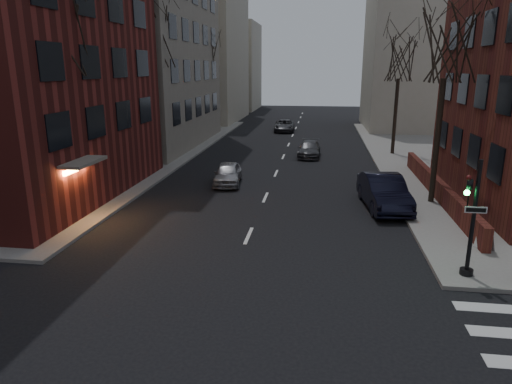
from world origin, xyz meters
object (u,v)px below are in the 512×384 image
Objects in this scene: streetlamp_far at (216,94)px; car_lane_gray at (309,149)px; tree_left_b at (155,38)px; streetlamp_near at (146,112)px; tree_left_a at (61,33)px; tree_right_a at (447,45)px; tree_right_b at (400,59)px; traffic_signal at (470,226)px; tree_left_c at (205,56)px; car_lane_silver at (228,173)px; car_lane_far at (284,126)px; sandwich_board at (485,239)px; parked_sedan at (384,192)px.

streetlamp_far is 15.97m from car_lane_gray.
car_lane_gray is at bearing 21.64° from tree_left_b.
streetlamp_near is at bearing -139.31° from car_lane_gray.
tree_right_a is at bearing 12.80° from tree_left_a.
tree_right_b is at bearing 15.77° from car_lane_gray.
tree_left_b is at bearing 134.54° from traffic_signal.
tree_left_a is 12.01m from tree_left_b.
tree_left_c reaches higher than car_lane_silver.
tree_right_b reaches higher than traffic_signal.
car_lane_far reaches higher than sandwich_board.
car_lane_silver is at bearing -75.44° from streetlamp_far.
car_lane_gray is (10.86, -9.69, -7.42)m from tree_left_c.
sandwich_board is at bearing -43.15° from car_lane_silver.
tree_right_b is 16.75m from parked_sedan.
tree_left_b is (-16.74, 17.01, 7.00)m from traffic_signal.
traffic_signal is 23.71m from tree_right_b.
streetlamp_near is 20.80m from sandwich_board.
streetlamp_far is at bearing 103.62° from sandwich_board.
streetlamp_far is 7.51× the size of sandwich_board.
traffic_signal reaches higher than car_lane_far.
tree_right_a is at bearing -19.01° from car_lane_silver.
tree_left_a is at bearing 155.84° from sandwich_board.
streetlamp_near is at bearing 141.13° from traffic_signal.
tree_left_b is 1.11× the size of tree_right_a.
tree_left_a reaches higher than car_lane_far.
tree_left_c is 1.55× the size of streetlamp_near.
tree_left_b is at bearing 125.09° from sandwich_board.
streetlamp_far is at bearing 132.94° from car_lane_gray.
streetlamp_far reaches higher than car_lane_gray.
tree_left_c is 28.17m from tree_right_a.
tree_left_a is at bearing -90.00° from tree_left_c.
sandwich_board is at bearing -67.05° from car_lane_gray.
tree_right_a is 2.50× the size of car_lane_silver.
car_lane_gray is at bearing -165.92° from tree_right_b.
streetlamp_far reaches higher than traffic_signal.
tree_left_a is 12.27× the size of sandwich_board.
tree_left_a is 17.07m from parked_sedan.
tree_left_b is 2.78× the size of car_lane_silver.
traffic_signal is at bearing -53.61° from car_lane_silver.
tree_right_a is at bearing -24.44° from tree_left_b.
streetlamp_near is at bearing 132.81° from sandwich_board.
tree_right_b is 10.98× the size of sandwich_board.
tree_right_a is 14.01m from tree_right_b.
streetlamp_far is (-16.14, 33.01, 2.33)m from traffic_signal.
parked_sedan is 1.23× the size of car_lane_gray.
tree_left_b reaches higher than tree_left_c.
tree_left_c is at bearing 90.00° from tree_left_b.
tree_right_a reaches higher than tree_right_b.
tree_left_a is 26.00m from tree_left_c.
tree_left_b is 18.64m from tree_right_b.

